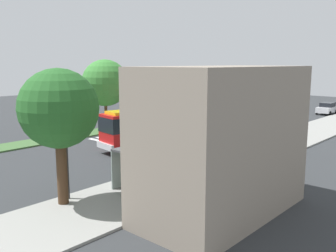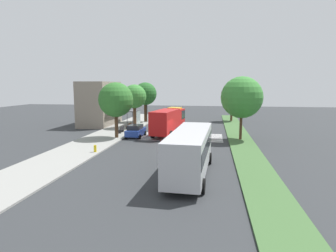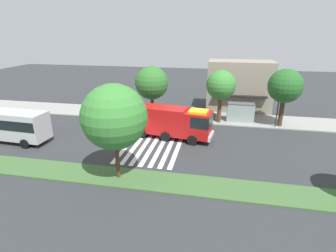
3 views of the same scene
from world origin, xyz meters
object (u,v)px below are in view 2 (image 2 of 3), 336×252
at_px(bench_near_shelter, 129,126).
at_px(sidewalk_tree_far_west, 116,100).
at_px(sidewalk_tree_west, 134,97).
at_px(bus_stop_shelter, 136,115).
at_px(median_tree_far_west, 242,97).
at_px(fire_truck, 169,120).
at_px(bench_west_of_shelter, 121,129).
at_px(median_tree_west, 232,99).
at_px(parked_car_mid, 136,131).
at_px(fire_hydrant, 95,149).
at_px(street_lamp, 147,102).
at_px(transit_bus, 190,149).
at_px(sidewalk_tree_center, 145,94).

bearing_deg(bench_near_shelter, sidewalk_tree_far_west, -175.80).
xyz_separation_m(sidewalk_tree_far_west, sidewalk_tree_west, (9.05, -0.00, 0.03)).
bearing_deg(bus_stop_shelter, median_tree_far_west, -123.18).
distance_m(fire_truck, bench_west_of_shelter, 6.99).
xyz_separation_m(bus_stop_shelter, median_tree_west, (8.36, -16.32, 2.44)).
bearing_deg(sidewalk_tree_far_west, fire_truck, -57.75).
bearing_deg(sidewalk_tree_west, parked_car_mid, -164.21).
xyz_separation_m(parked_car_mid, bench_west_of_shelter, (2.48, 2.77, -0.27)).
bearing_deg(median_tree_west, fire_hydrant, 151.86).
xyz_separation_m(sidewalk_tree_west, median_tree_west, (11.11, -15.73, -0.69)).
bearing_deg(bench_near_shelter, median_tree_west, -52.83).
relative_size(fire_truck, street_lamp, 1.61).
bearing_deg(transit_bus, median_tree_west, 174.34).
relative_size(street_lamp, fire_hydrant, 8.63).
relative_size(fire_truck, sidewalk_tree_far_west, 1.37).
height_order(bench_west_of_shelter, sidewalk_tree_west, sidewalk_tree_west).
relative_size(bench_near_shelter, sidewalk_tree_center, 0.22).
xyz_separation_m(median_tree_far_west, fire_hydrant, (-9.43, 15.23, -4.87)).
bearing_deg(bus_stop_shelter, bench_near_shelter, -179.76).
xyz_separation_m(transit_bus, fire_hydrant, (5.88, 10.09, -1.56)).
distance_m(bench_west_of_shelter, fire_hydrant, 12.11).
relative_size(sidewalk_tree_far_west, sidewalk_tree_center, 0.99).
relative_size(transit_bus, sidewalk_tree_far_west, 1.49).
relative_size(fire_truck, parked_car_mid, 2.27).
bearing_deg(street_lamp, parked_car_mid, -173.08).
height_order(bench_near_shelter, street_lamp, street_lamp).
xyz_separation_m(median_tree_west, fire_hydrant, (-28.47, 15.23, -3.84)).
xyz_separation_m(bench_west_of_shelter, sidewalk_tree_center, (12.93, -0.57, 4.61)).
relative_size(transit_bus, sidewalk_tree_center, 1.47).
distance_m(transit_bus, sidewalk_tree_center, 32.78).
xyz_separation_m(bench_near_shelter, sidewalk_tree_far_west, (-7.81, -0.57, 4.39)).
bearing_deg(fire_hydrant, parked_car_mid, -10.06).
bearing_deg(median_tree_far_west, transit_bus, 161.45).
height_order(bus_stop_shelter, sidewalk_tree_center, sidewalk_tree_center).
bearing_deg(sidewalk_tree_west, fire_truck, -129.17).
relative_size(bench_west_of_shelter, street_lamp, 0.26).
distance_m(transit_bus, bench_near_shelter, 24.70).
height_order(parked_car_mid, bench_near_shelter, parked_car_mid).
bearing_deg(bus_stop_shelter, street_lamp, -12.95).
relative_size(transit_bus, street_lamp, 1.74).
relative_size(bench_west_of_shelter, sidewalk_tree_center, 0.22).
bearing_deg(sidewalk_tree_far_west, bus_stop_shelter, 2.86).
relative_size(fire_truck, transit_bus, 0.92).
distance_m(bench_west_of_shelter, sidewalk_tree_center, 13.74).
height_order(transit_bus, street_lamp, street_lamp).
height_order(parked_car_mid, bus_stop_shelter, bus_stop_shelter).
bearing_deg(median_tree_west, bench_near_shelter, 127.17).
bearing_deg(bus_stop_shelter, bench_west_of_shelter, -179.88).
height_order(bench_west_of_shelter, sidewalk_tree_far_west, sidewalk_tree_far_west).
height_order(bus_stop_shelter, bench_west_of_shelter, bus_stop_shelter).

